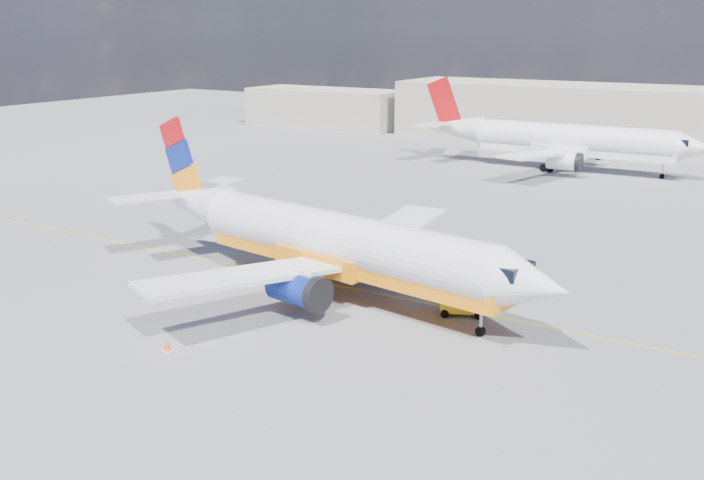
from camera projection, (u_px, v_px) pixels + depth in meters
The scene contains 8 objects.
ground at pixel (294, 296), 47.78m from camera, with size 240.00×240.00×0.00m, color #5C5C61.
taxi_line at pixel (321, 282), 50.24m from camera, with size 70.00×0.15×0.01m, color gold.
terminal_main at pixel (647, 117), 105.88m from camera, with size 70.00×14.00×8.00m, color #B4AC9B.
terminal_annex at pixel (326, 108), 128.90m from camera, with size 26.00×10.00×6.00m, color #B4AC9B.
main_jet at pixel (331, 242), 47.45m from camera, with size 32.53×25.30×9.82m.
second_jet at pixel (563, 140), 89.07m from camera, with size 33.18×26.26×10.06m.
gse_tug at pixel (460, 301), 44.46m from camera, with size 2.78×2.34×1.75m.
traffic_cone at pixel (167, 345), 39.53m from camera, with size 0.45×0.45×0.63m.
Camera 1 is at (26.68, -36.67, 15.84)m, focal length 40.00 mm.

